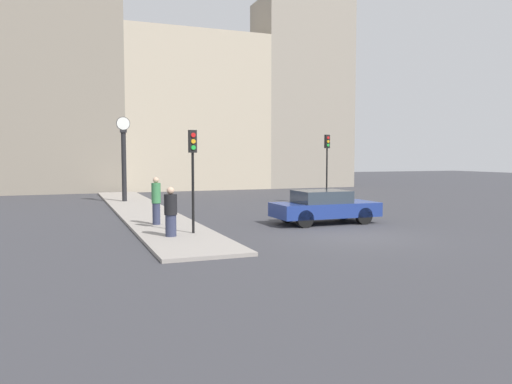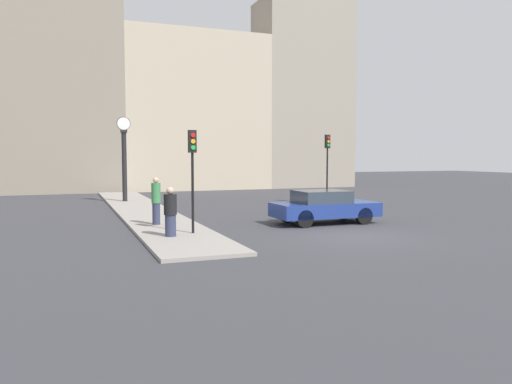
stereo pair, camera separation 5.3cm
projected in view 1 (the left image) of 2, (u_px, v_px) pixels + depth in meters
ground_plane at (352, 236)px, 16.99m from camera, size 120.00×120.00×0.00m
sidewalk_corner at (142, 210)px, 24.79m from camera, size 2.63×25.06×0.11m
building_row at (171, 88)px, 40.51m from camera, size 30.13×5.00×19.63m
sedan_car at (324, 206)px, 20.24m from camera, size 4.27×1.83×1.35m
traffic_light_near at (193, 159)px, 16.86m from camera, size 0.26×0.24×3.50m
traffic_light_far at (327, 155)px, 28.33m from camera, size 0.26×0.24×3.95m
street_clock at (124, 159)px, 28.93m from camera, size 0.78×0.36×4.89m
pedestrian_green_hoodie at (156, 201)px, 19.09m from camera, size 0.35×0.35×1.82m
pedestrian_black_jacket at (171, 212)px, 16.28m from camera, size 0.42×0.42×1.62m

